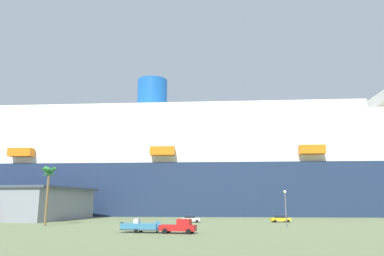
{
  "coord_description": "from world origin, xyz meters",
  "views": [
    {
      "loc": [
        19.49,
        -68.3,
        4.84
      ],
      "look_at": [
        8.33,
        31.2,
        25.41
      ],
      "focal_mm": 33.57,
      "sensor_mm": 36.0,
      "label": 1
    }
  ],
  "objects_px": {
    "small_boat_on_trailer": "(145,226)",
    "parked_car_yellow_taxi": "(281,219)",
    "cruise_ship": "(233,170)",
    "pickup_truck": "(179,227)",
    "palm_tree": "(49,176)",
    "parked_car_white_van": "(190,219)",
    "street_lamp": "(285,203)"
  },
  "relations": [
    {
      "from": "small_boat_on_trailer",
      "to": "parked_car_yellow_taxi",
      "type": "height_order",
      "value": "small_boat_on_trailer"
    },
    {
      "from": "pickup_truck",
      "to": "parked_car_white_van",
      "type": "bearing_deg",
      "value": 93.46
    },
    {
      "from": "pickup_truck",
      "to": "parked_car_yellow_taxi",
      "type": "bearing_deg",
      "value": 59.39
    },
    {
      "from": "cruise_ship",
      "to": "pickup_truck",
      "type": "relative_size",
      "value": 42.49
    },
    {
      "from": "parked_car_white_van",
      "to": "parked_car_yellow_taxi",
      "type": "xyz_separation_m",
      "value": [
        21.34,
        3.21,
        0.0
      ]
    },
    {
      "from": "small_boat_on_trailer",
      "to": "street_lamp",
      "type": "relative_size",
      "value": 1.19
    },
    {
      "from": "cruise_ship",
      "to": "palm_tree",
      "type": "distance_m",
      "value": 72.61
    },
    {
      "from": "pickup_truck",
      "to": "street_lamp",
      "type": "relative_size",
      "value": 0.83
    },
    {
      "from": "small_boat_on_trailer",
      "to": "parked_car_white_van",
      "type": "bearing_deg",
      "value": 82.39
    },
    {
      "from": "small_boat_on_trailer",
      "to": "palm_tree",
      "type": "relative_size",
      "value": 0.69
    },
    {
      "from": "parked_car_yellow_taxi",
      "to": "palm_tree",
      "type": "bearing_deg",
      "value": -159.87
    },
    {
      "from": "street_lamp",
      "to": "palm_tree",
      "type": "bearing_deg",
      "value": -177.88
    },
    {
      "from": "palm_tree",
      "to": "parked_car_yellow_taxi",
      "type": "distance_m",
      "value": 53.5
    },
    {
      "from": "street_lamp",
      "to": "parked_car_yellow_taxi",
      "type": "xyz_separation_m",
      "value": [
        0.95,
        16.34,
        -3.81
      ]
    },
    {
      "from": "cruise_ship",
      "to": "pickup_truck",
      "type": "xyz_separation_m",
      "value": [
        -8.6,
        -76.08,
        -15.2
      ]
    },
    {
      "from": "cruise_ship",
      "to": "small_boat_on_trailer",
      "type": "height_order",
      "value": "cruise_ship"
    },
    {
      "from": "parked_car_yellow_taxi",
      "to": "parked_car_white_van",
      "type": "bearing_deg",
      "value": -171.45
    },
    {
      "from": "small_boat_on_trailer",
      "to": "palm_tree",
      "type": "xyz_separation_m",
      "value": [
        -24.27,
        14.15,
        9.04
      ]
    },
    {
      "from": "palm_tree",
      "to": "parked_car_white_van",
      "type": "xyz_separation_m",
      "value": [
        28.15,
        14.93,
        -9.16
      ]
    },
    {
      "from": "palm_tree",
      "to": "street_lamp",
      "type": "bearing_deg",
      "value": 2.12
    },
    {
      "from": "parked_car_white_van",
      "to": "parked_car_yellow_taxi",
      "type": "height_order",
      "value": "same"
    },
    {
      "from": "palm_tree",
      "to": "street_lamp",
      "type": "xyz_separation_m",
      "value": [
        48.54,
        1.8,
        -5.35
      ]
    },
    {
      "from": "small_boat_on_trailer",
      "to": "pickup_truck",
      "type": "bearing_deg",
      "value": -7.3
    },
    {
      "from": "street_lamp",
      "to": "parked_car_yellow_taxi",
      "type": "height_order",
      "value": "street_lamp"
    },
    {
      "from": "pickup_truck",
      "to": "palm_tree",
      "type": "relative_size",
      "value": 0.48
    },
    {
      "from": "palm_tree",
      "to": "cruise_ship",
      "type": "bearing_deg",
      "value": 57.79
    },
    {
      "from": "small_boat_on_trailer",
      "to": "cruise_ship",
      "type": "bearing_deg",
      "value": 79.26
    },
    {
      "from": "cruise_ship",
      "to": "parked_car_white_van",
      "type": "bearing_deg",
      "value": -102.67
    },
    {
      "from": "cruise_ship",
      "to": "palm_tree",
      "type": "height_order",
      "value": "cruise_ship"
    },
    {
      "from": "cruise_ship",
      "to": "small_boat_on_trailer",
      "type": "xyz_separation_m",
      "value": [
        -14.29,
        -75.35,
        -15.28
      ]
    },
    {
      "from": "pickup_truck",
      "to": "parked_car_white_van",
      "type": "height_order",
      "value": "pickup_truck"
    },
    {
      "from": "palm_tree",
      "to": "pickup_truck",
      "type": "bearing_deg",
      "value": -26.41
    }
  ]
}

